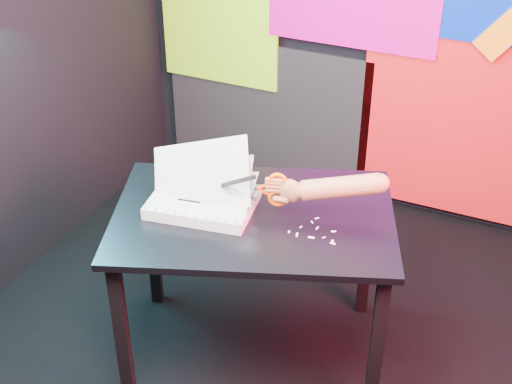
% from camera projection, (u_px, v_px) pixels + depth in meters
% --- Properties ---
extents(room, '(3.01, 3.01, 2.71)m').
position_uv_depth(room, '(293.00, 84.00, 2.47)').
color(room, black).
rests_on(room, ground).
extents(backdrop, '(2.88, 0.05, 2.08)m').
position_uv_depth(backdrop, '(406.00, 54.00, 3.78)').
color(backdrop, red).
rests_on(backdrop, ground).
extents(work_table, '(1.32, 1.10, 0.75)m').
position_uv_depth(work_table, '(254.00, 233.00, 2.92)').
color(work_table, black).
rests_on(work_table, ground).
extents(printout_stack, '(0.49, 0.37, 0.31)m').
position_uv_depth(printout_stack, '(203.00, 201.00, 2.89)').
color(printout_stack, silver).
rests_on(printout_stack, work_table).
extents(scissors, '(0.26, 0.09, 0.15)m').
position_uv_depth(scissors, '(273.00, 189.00, 2.76)').
color(scissors, '#A3A4A9').
rests_on(scissors, printout_stack).
extents(hand_forearm, '(0.45, 0.17, 0.15)m').
position_uv_depth(hand_forearm, '(332.00, 187.00, 2.72)').
color(hand_forearm, '#996941').
rests_on(hand_forearm, work_table).
extents(paper_clippings, '(0.20, 0.16, 0.00)m').
position_uv_depth(paper_clippings, '(316.00, 233.00, 2.75)').
color(paper_clippings, white).
rests_on(paper_clippings, work_table).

